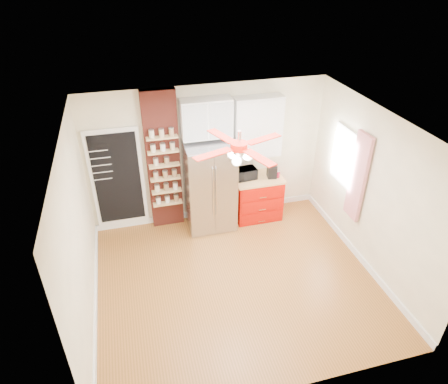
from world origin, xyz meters
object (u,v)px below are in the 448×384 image
object	(u,v)px
canister_left	(277,174)
pantry_jar_oats	(156,162)
coffee_maker	(272,171)
fridge	(210,186)
ceiling_fan	(239,147)
toaster_oven	(246,174)
red_cabinet	(257,197)

from	to	relation	value
canister_left	pantry_jar_oats	bearing A→B (deg)	175.48
coffee_maker	pantry_jar_oats	world-z (taller)	pantry_jar_oats
coffee_maker	pantry_jar_oats	size ratio (longest dim) A/B	1.95
fridge	pantry_jar_oats	size ratio (longest dim) A/B	13.45
ceiling_fan	pantry_jar_oats	xyz separation A→B (m)	(-0.99, 1.78, -0.99)
toaster_oven	pantry_jar_oats	bearing A→B (deg)	171.01
canister_left	pantry_jar_oats	distance (m)	2.33
toaster_oven	pantry_jar_oats	distance (m)	1.72
ceiling_fan	coffee_maker	size ratio (longest dim) A/B	5.51
ceiling_fan	toaster_oven	world-z (taller)	ceiling_fan
fridge	ceiling_fan	size ratio (longest dim) A/B	1.25
ceiling_fan	canister_left	world-z (taller)	ceiling_fan
toaster_oven	fridge	bearing A→B (deg)	179.67
pantry_jar_oats	canister_left	bearing A→B (deg)	-4.52
coffee_maker	ceiling_fan	bearing A→B (deg)	-115.92
pantry_jar_oats	toaster_oven	bearing A→B (deg)	-2.75
red_cabinet	ceiling_fan	world-z (taller)	ceiling_fan
toaster_oven	canister_left	size ratio (longest dim) A/B	3.03
ceiling_fan	pantry_jar_oats	world-z (taller)	ceiling_fan
fridge	red_cabinet	bearing A→B (deg)	2.95
toaster_oven	coffee_maker	world-z (taller)	coffee_maker
toaster_oven	coffee_maker	size ratio (longest dim) A/B	1.55
fridge	pantry_jar_oats	distance (m)	1.11
fridge	pantry_jar_oats	world-z (taller)	fridge
fridge	pantry_jar_oats	bearing A→B (deg)	170.70
fridge	ceiling_fan	bearing A→B (deg)	-88.24
toaster_oven	ceiling_fan	bearing A→B (deg)	-117.70
fridge	toaster_oven	bearing A→B (deg)	5.91
fridge	ceiling_fan	world-z (taller)	ceiling_fan
toaster_oven	canister_left	bearing A→B (deg)	-15.54
ceiling_fan	toaster_oven	bearing A→B (deg)	68.54
red_cabinet	ceiling_fan	xyz separation A→B (m)	(-0.92, -1.68, 1.97)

